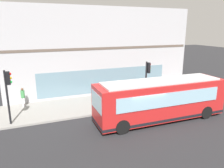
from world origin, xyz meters
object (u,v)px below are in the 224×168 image
object	(u,v)px
traffic_light_down_block	(8,87)
pedestrian_near_hydrant	(23,96)
city_bus_nearside	(160,100)
fire_hydrant	(167,88)
newspaper_vending_box	(137,89)
pedestrian_walking_along_curb	(101,89)
traffic_light_near_corner	(147,75)

from	to	relation	value
traffic_light_down_block	pedestrian_near_hydrant	size ratio (longest dim) A/B	2.30
city_bus_nearside	pedestrian_near_hydrant	xyz separation A→B (m)	(6.26, 9.65, -0.43)
fire_hydrant	newspaper_vending_box	size ratio (longest dim) A/B	0.82
fire_hydrant	pedestrian_walking_along_curb	xyz separation A→B (m)	(0.08, 7.46, 0.61)
pedestrian_walking_along_curb	newspaper_vending_box	world-z (taller)	pedestrian_walking_along_curb
fire_hydrant	newspaper_vending_box	xyz separation A→B (m)	(0.44, 3.46, 0.09)
traffic_light_near_corner	traffic_light_down_block	xyz separation A→B (m)	(0.07, 10.91, 0.01)
traffic_light_near_corner	newspaper_vending_box	size ratio (longest dim) A/B	4.30
traffic_light_near_corner	newspaper_vending_box	bearing A→B (deg)	-13.02
city_bus_nearside	traffic_light_near_corner	xyz separation A→B (m)	(2.86, -0.53, 1.29)
pedestrian_walking_along_curb	newspaper_vending_box	distance (m)	4.06
fire_hydrant	pedestrian_walking_along_curb	size ratio (longest dim) A/B	0.44
pedestrian_near_hydrant	newspaper_vending_box	world-z (taller)	pedestrian_near_hydrant
newspaper_vending_box	pedestrian_near_hydrant	bearing A→B (deg)	88.92
traffic_light_near_corner	newspaper_vending_box	world-z (taller)	traffic_light_near_corner
pedestrian_walking_along_curb	traffic_light_down_block	bearing A→B (deg)	109.89
traffic_light_down_block	pedestrian_near_hydrant	xyz separation A→B (m)	(3.33, -0.73, -1.73)
city_bus_nearside	pedestrian_near_hydrant	size ratio (longest dim) A/B	5.97
city_bus_nearside	pedestrian_walking_along_curb	xyz separation A→B (m)	(5.70, 2.74, -0.43)
fire_hydrant	pedestrian_near_hydrant	world-z (taller)	pedestrian_near_hydrant
traffic_light_near_corner	pedestrian_walking_along_curb	size ratio (longest dim) A/B	2.29
traffic_light_near_corner	pedestrian_walking_along_curb	world-z (taller)	traffic_light_near_corner
city_bus_nearside	newspaper_vending_box	size ratio (longest dim) A/B	11.20
fire_hydrant	traffic_light_down_block	bearing A→B (deg)	100.07
newspaper_vending_box	pedestrian_walking_along_curb	bearing A→B (deg)	95.12
pedestrian_near_hydrant	newspaper_vending_box	distance (m)	10.93
traffic_light_down_block	pedestrian_walking_along_curb	world-z (taller)	traffic_light_down_block
traffic_light_near_corner	pedestrian_near_hydrant	bearing A→B (deg)	71.53
traffic_light_near_corner	fire_hydrant	distance (m)	5.54
traffic_light_down_block	fire_hydrant	xyz separation A→B (m)	(2.68, -15.11, -2.34)
pedestrian_walking_along_curb	traffic_light_near_corner	bearing A→B (deg)	-130.95
city_bus_nearside	newspaper_vending_box	distance (m)	6.26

